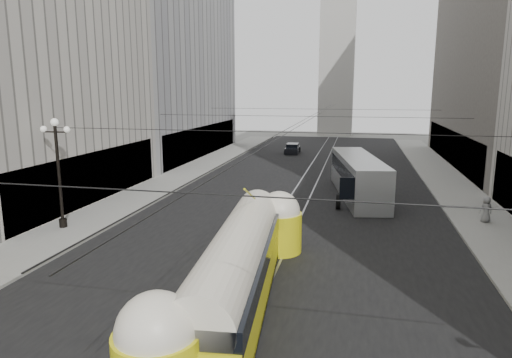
% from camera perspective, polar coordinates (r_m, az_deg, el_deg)
% --- Properties ---
extents(road, '(20.00, 85.00, 0.02)m').
position_cam_1_polar(road, '(38.31, 6.14, -1.16)').
color(road, black).
rests_on(road, ground).
extents(sidewalk_left, '(4.00, 72.00, 0.15)m').
position_cam_1_polar(sidewalk_left, '(44.52, -8.85, 0.60)').
color(sidewalk_left, gray).
rests_on(sidewalk_left, ground).
extents(sidewalk_right, '(4.00, 72.00, 0.15)m').
position_cam_1_polar(sidewalk_right, '(42.23, 23.10, -0.74)').
color(sidewalk_right, gray).
rests_on(sidewalk_right, ground).
extents(rail_left, '(0.12, 85.00, 0.04)m').
position_cam_1_polar(rail_left, '(38.39, 5.03, -1.11)').
color(rail_left, gray).
rests_on(rail_left, ground).
extents(rail_right, '(0.12, 85.00, 0.04)m').
position_cam_1_polar(rail_right, '(38.23, 7.25, -1.21)').
color(rail_right, gray).
rests_on(rail_right, ground).
extents(building_left_far, '(12.60, 28.60, 28.60)m').
position_cam_1_polar(building_left_far, '(58.30, -12.46, 16.99)').
color(building_left_far, '#999999').
rests_on(building_left_far, ground).
extents(distant_tower, '(6.00, 6.00, 31.36)m').
position_cam_1_polar(distant_tower, '(85.08, 10.17, 15.59)').
color(distant_tower, '#B2AFA8').
rests_on(distant_tower, ground).
extents(lamppost_left_mid, '(1.86, 0.44, 6.37)m').
position_cam_1_polar(lamppost_left_mid, '(28.54, -23.48, 1.40)').
color(lamppost_left_mid, black).
rests_on(lamppost_left_mid, sidewalk_left).
extents(catenary, '(25.00, 72.00, 0.23)m').
position_cam_1_polar(catenary, '(36.49, 6.33, 7.56)').
color(catenary, black).
rests_on(catenary, ground).
extents(streetcar, '(3.39, 14.55, 3.17)m').
position_cam_1_polar(streetcar, '(17.64, -2.27, -10.73)').
color(streetcar, yellow).
rests_on(streetcar, ground).
extents(city_bus, '(4.63, 12.47, 3.08)m').
position_cam_1_polar(city_bus, '(35.65, 12.64, 0.48)').
color(city_bus, '#ADB0B2').
rests_on(city_bus, ground).
extents(sedan_white_far, '(2.78, 4.88, 1.45)m').
position_cam_1_polar(sedan_white_far, '(51.08, 11.91, 2.50)').
color(sedan_white_far, white).
rests_on(sedan_white_far, ground).
extents(sedan_dark_far, '(1.83, 4.09, 1.27)m').
position_cam_1_polar(sedan_dark_far, '(59.17, 4.59, 3.78)').
color(sedan_dark_far, black).
rests_on(sedan_dark_far, ground).
extents(pedestrian_sidewalk_right, '(0.88, 0.67, 1.60)m').
position_cam_1_polar(pedestrian_sidewalk_right, '(31.09, 26.83, -3.41)').
color(pedestrian_sidewalk_right, gray).
rests_on(pedestrian_sidewalk_right, sidewalk_right).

